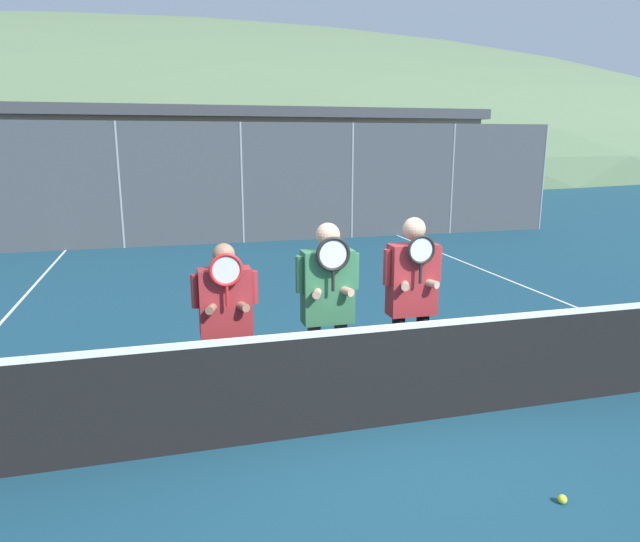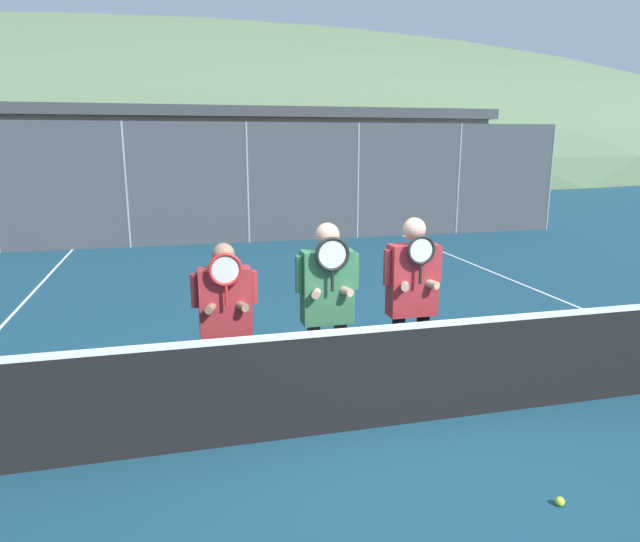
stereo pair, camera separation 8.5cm
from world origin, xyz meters
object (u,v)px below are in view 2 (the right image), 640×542
object	(u,v)px
car_left_of_center	(282,197)
car_far_left	(99,203)
car_center	(440,193)
tennis_ball_on_court	(560,501)
player_center_right	(412,293)
player_leftmost	(226,314)
player_center_left	(327,300)

from	to	relation	value
car_left_of_center	car_far_left	bearing A→B (deg)	177.89
car_center	tennis_ball_on_court	bearing A→B (deg)	-112.45
player_center_right	car_left_of_center	world-z (taller)	player_center_right
player_center_right	car_center	size ratio (longest dim) A/B	0.39
player_center_right	tennis_ball_on_court	world-z (taller)	player_center_right
car_left_of_center	car_center	world-z (taller)	car_center
car_left_of_center	player_leftmost	bearing A→B (deg)	-102.84
player_center_left	car_center	world-z (taller)	player_center_left
player_center_left	tennis_ball_on_court	distance (m)	2.54
player_center_right	player_leftmost	bearing A→B (deg)	176.33
player_leftmost	tennis_ball_on_court	bearing A→B (deg)	-43.01
car_far_left	tennis_ball_on_court	distance (m)	15.11
player_leftmost	player_center_left	size ratio (longest dim) A/B	0.91
player_center_right	car_far_left	bearing A→B (deg)	109.45
player_leftmost	player_center_left	bearing A→B (deg)	-7.64
car_left_of_center	tennis_ball_on_court	xyz separation A→B (m)	(-0.55, -14.13, -0.89)
player_leftmost	car_left_of_center	size ratio (longest dim) A/B	0.38
car_left_of_center	car_center	size ratio (longest dim) A/B	0.93
player_center_left	car_left_of_center	world-z (taller)	player_center_left
car_left_of_center	tennis_ball_on_court	distance (m)	14.17
player_center_left	player_center_right	world-z (taller)	player_center_right
player_center_left	player_center_right	bearing A→B (deg)	0.71
player_center_left	player_leftmost	bearing A→B (deg)	172.36
player_leftmost	car_left_of_center	world-z (taller)	car_left_of_center
player_leftmost	car_left_of_center	bearing A→B (deg)	77.16
car_center	tennis_ball_on_court	world-z (taller)	car_center
player_center_right	car_center	distance (m)	13.75
player_center_right	car_center	xyz separation A→B (m)	(6.23, 12.25, -0.20)
player_center_right	tennis_ball_on_court	bearing A→B (deg)	-79.14
player_center_right	car_center	bearing A→B (deg)	63.03
player_center_left	car_left_of_center	xyz separation A→B (m)	(1.80, 12.20, -0.20)
car_far_left	car_left_of_center	xyz separation A→B (m)	(5.30, -0.20, 0.06)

